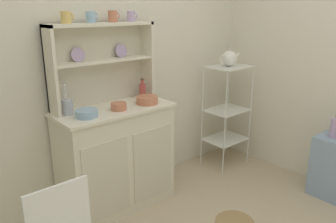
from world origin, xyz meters
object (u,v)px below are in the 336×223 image
Objects in this scene: bakers_rack at (227,105)px; jam_bottle at (142,90)px; utensil_jar at (67,106)px; porcelain_teapot at (229,58)px; flower_vase at (335,127)px; hutch_shelf_unit at (101,57)px; bowl_mixing_large at (87,113)px; hutch_cabinet at (116,157)px; cup_gold_0 at (66,17)px.

jam_bottle is (-0.96, 0.15, 0.28)m from bakers_rack.
utensil_jar is at bearing -179.33° from jam_bottle.
porcelain_teapot is 0.83× the size of flower_vase.
porcelain_teapot is at bearing 102.58° from flower_vase.
bakers_rack is (1.31, -0.23, -0.59)m from hutch_shelf_unit.
bakers_rack reaches higher than jam_bottle.
hutch_shelf_unit is at bearing 169.98° from porcelain_teapot.
flower_vase is at bearing -29.07° from bowl_mixing_large.
cup_gold_0 reaches higher than hutch_cabinet.
utensil_jar is 2.22m from flower_vase.
bakers_rack reaches higher than hutch_cabinet.
hutch_cabinet is 10.73× the size of cup_gold_0.
hutch_cabinet is at bearing -90.00° from hutch_shelf_unit.
jam_bottle is at bearing -12.35° from hutch_shelf_unit.
porcelain_teapot is (1.58, -0.19, -0.42)m from cup_gold_0.
bowl_mixing_large reaches higher than hutch_cabinet.
hutch_shelf_unit reaches higher than flower_vase.
flower_vase is at bearing -35.11° from hutch_cabinet.
utensil_jar is (-0.69, -0.01, -0.01)m from jam_bottle.
bowl_mixing_large is (-1.58, -0.00, 0.24)m from bakers_rack.
bowl_mixing_large is at bearing -164.95° from hutch_cabinet.
hutch_shelf_unit is 2.06m from flower_vase.
bakers_rack is 0.48m from porcelain_teapot.
hutch_shelf_unit is 3.57× the size of porcelain_teapot.
bakers_rack is 3.59× the size of flower_vase.
jam_bottle reaches higher than hutch_cabinet.
hutch_shelf_unit reaches higher than porcelain_teapot.
cup_gold_0 is (-1.58, 0.19, 0.90)m from bakers_rack.
bowl_mixing_large is at bearing -165.51° from jam_bottle.
jam_bottle is 0.73× the size of utensil_jar.
utensil_jar reaches higher than flower_vase.
hutch_shelf_unit is 9.97× the size of cup_gold_0.
utensil_jar is (-0.35, 0.08, 0.48)m from hutch_cabinet.
flower_vase is at bearing -38.97° from hutch_shelf_unit.
porcelain_teapot is at bearing 0.18° from bowl_mixing_large.
bowl_mixing_large is 0.67× the size of porcelain_teapot.
porcelain_teapot reaches higher than utensil_jar.
hutch_shelf_unit is 0.50m from bowl_mixing_large.
porcelain_teapot is 1.14m from flower_vase.
hutch_shelf_unit reaches higher than jam_bottle.
bowl_mixing_large is at bearing -179.82° from bakers_rack.
hutch_cabinet is 1.08× the size of hutch_shelf_unit.
cup_gold_0 is 2.35m from flower_vase.
cup_gold_0 is (-0.28, 0.12, 1.11)m from hutch_cabinet.
porcelain_teapot is (1.30, -0.07, 0.69)m from hutch_cabinet.
cup_gold_0 is (-0.28, -0.04, 0.31)m from hutch_shelf_unit.
hutch_shelf_unit is 2.95× the size of flower_vase.
porcelain_teapot is at bearing -6.89° from cup_gold_0.
hutch_cabinet is 1.48m from porcelain_teapot.
porcelain_teapot is (1.30, -0.23, -0.11)m from hutch_shelf_unit.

